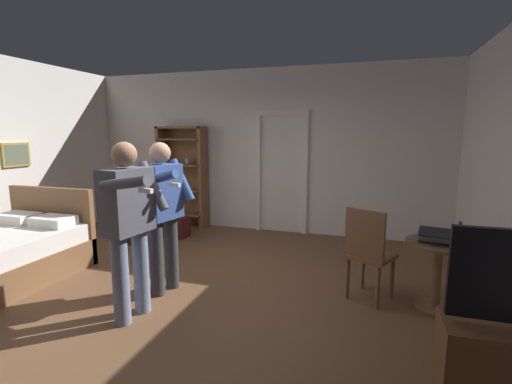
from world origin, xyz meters
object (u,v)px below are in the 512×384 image
(side_table, at_px, (438,265))
(person_blue_shirt, at_px, (129,218))
(bookshelf, at_px, (183,173))
(laptop, at_px, (437,238))
(suitcase_small, at_px, (137,232))
(bottle_on_table, at_px, (459,236))
(person_striped_shirt, at_px, (163,208))
(suitcase_dark, at_px, (173,227))
(wooden_chair, at_px, (368,251))

(side_table, distance_m, person_blue_shirt, 3.02)
(side_table, bearing_deg, bookshelf, 151.17)
(laptop, bearing_deg, suitcase_small, 165.88)
(bookshelf, bearing_deg, bottle_on_table, -28.86)
(side_table, height_order, suitcase_small, side_table)
(bookshelf, distance_m, person_striped_shirt, 2.92)
(suitcase_dark, distance_m, suitcase_small, 0.61)
(side_table, bearing_deg, suitcase_dark, 158.75)
(suitcase_dark, bearing_deg, side_table, -18.21)
(person_blue_shirt, height_order, suitcase_dark, person_blue_shirt)
(person_blue_shirt, bearing_deg, bottle_on_table, 18.35)
(person_blue_shirt, xyz_separation_m, person_striped_shirt, (-0.02, 0.61, -0.02))
(person_blue_shirt, bearing_deg, laptop, 20.15)
(bookshelf, distance_m, person_blue_shirt, 3.49)
(suitcase_dark, xyz_separation_m, suitcase_small, (-0.37, -0.49, 0.01))
(bottle_on_table, relative_size, wooden_chair, 0.24)
(person_striped_shirt, distance_m, suitcase_small, 2.17)
(side_table, relative_size, suitcase_dark, 1.36)
(bookshelf, height_order, side_table, bookshelf)
(laptop, xyz_separation_m, bottle_on_table, (0.18, -0.04, 0.05))
(suitcase_dark, bearing_deg, suitcase_small, -124.41)
(suitcase_small, bearing_deg, side_table, -30.37)
(person_striped_shirt, relative_size, suitcase_small, 3.13)
(person_blue_shirt, distance_m, suitcase_dark, 2.88)
(person_blue_shirt, bearing_deg, bookshelf, 110.77)
(wooden_chair, distance_m, person_striped_shirt, 2.22)
(laptop, xyz_separation_m, suitcase_small, (-4.18, 1.05, -0.57))
(bottle_on_table, relative_size, person_striped_shirt, 0.14)
(bookshelf, bearing_deg, wooden_chair, -33.40)
(laptop, distance_m, wooden_chair, 0.66)
(side_table, height_order, person_striped_shirt, person_striped_shirt)
(side_table, height_order, wooden_chair, wooden_chair)
(person_blue_shirt, bearing_deg, wooden_chair, 26.39)
(bottle_on_table, bearing_deg, side_table, 150.26)
(person_blue_shirt, xyz_separation_m, suitcase_small, (-1.44, 2.06, -0.80))
(side_table, height_order, suitcase_dark, side_table)
(bookshelf, distance_m, wooden_chair, 4.05)
(wooden_chair, height_order, person_striped_shirt, person_striped_shirt)
(bookshelf, xyz_separation_m, person_striped_shirt, (1.21, -2.65, -0.05))
(bookshelf, height_order, person_blue_shirt, bookshelf)
(side_table, distance_m, suitcase_small, 4.35)
(suitcase_small, bearing_deg, suitcase_dark, 35.64)
(side_table, xyz_separation_m, laptop, (-0.04, -0.04, 0.28))
(side_table, xyz_separation_m, wooden_chair, (-0.67, 0.00, 0.07))
(laptop, relative_size, person_striped_shirt, 0.23)
(laptop, relative_size, suitcase_small, 0.73)
(bottle_on_table, height_order, person_blue_shirt, person_blue_shirt)
(bookshelf, height_order, bottle_on_table, bookshelf)
(side_table, relative_size, person_striped_shirt, 0.42)
(wooden_chair, distance_m, suitcase_small, 3.71)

